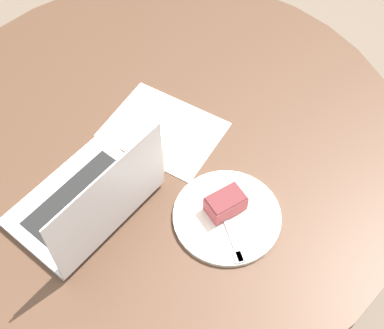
# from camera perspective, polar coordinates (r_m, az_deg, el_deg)

# --- Properties ---
(ground_plane) EXTENTS (12.00, 12.00, 0.00)m
(ground_plane) POSITION_cam_1_polar(r_m,az_deg,el_deg) (2.08, -2.36, -9.43)
(ground_plane) COLOR #6B5B4C
(dining_table) EXTENTS (1.35, 1.35, 0.74)m
(dining_table) POSITION_cam_1_polar(r_m,az_deg,el_deg) (1.52, -3.18, 1.13)
(dining_table) COLOR #4C3323
(dining_table) RESTS_ON ground_plane
(paper_document) EXTENTS (0.37, 0.35, 0.00)m
(paper_document) POSITION_cam_1_polar(r_m,az_deg,el_deg) (1.45, -3.07, 3.72)
(paper_document) COLOR white
(paper_document) RESTS_ON dining_table
(plate) EXTENTS (0.26, 0.26, 0.01)m
(plate) POSITION_cam_1_polar(r_m,az_deg,el_deg) (1.30, 3.75, -5.55)
(plate) COLOR silver
(plate) RESTS_ON dining_table
(cake_slice) EXTENTS (0.06, 0.09, 0.05)m
(cake_slice) POSITION_cam_1_polar(r_m,az_deg,el_deg) (1.28, 3.60, -4.15)
(cake_slice) COLOR #B74C51
(cake_slice) RESTS_ON plate
(fork) EXTENTS (0.17, 0.06, 0.00)m
(fork) POSITION_cam_1_polar(r_m,az_deg,el_deg) (1.26, 4.29, -7.72)
(fork) COLOR silver
(fork) RESTS_ON plate
(coffee_glass) EXTENTS (0.08, 0.08, 0.10)m
(coffee_glass) POSITION_cam_1_polar(r_m,az_deg,el_deg) (1.34, -4.55, 0.89)
(coffee_glass) COLOR #C6AD89
(coffee_glass) RESTS_ON dining_table
(laptop) EXTENTS (0.35, 0.40, 0.25)m
(laptop) POSITION_cam_1_polar(r_m,az_deg,el_deg) (1.30, -10.90, -3.93)
(laptop) COLOR silver
(laptop) RESTS_ON dining_table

